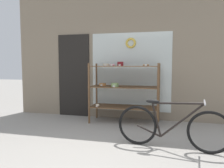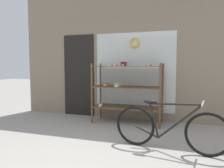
{
  "view_description": "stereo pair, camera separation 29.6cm",
  "coord_description": "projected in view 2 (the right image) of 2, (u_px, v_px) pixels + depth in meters",
  "views": [
    {
      "loc": [
        1.05,
        -2.65,
        1.31
      ],
      "look_at": [
        0.06,
        1.3,
        0.97
      ],
      "focal_mm": 35.0,
      "sensor_mm": 36.0,
      "label": 1
    },
    {
      "loc": [
        1.34,
        -2.57,
        1.31
      ],
      "look_at": [
        0.06,
        1.3,
        0.97
      ],
      "focal_mm": 35.0,
      "sensor_mm": 36.0,
      "label": 2
    }
  ],
  "objects": [
    {
      "name": "ground_plane",
      "position": [
        78.0,
        162.0,
        2.96
      ],
      "size": [
        30.0,
        30.0,
        0.0
      ],
      "primitive_type": "plane",
      "color": "gray"
    },
    {
      "name": "storefront_facade",
      "position": [
        126.0,
        44.0,
        5.33
      ],
      "size": [
        5.7,
        0.13,
        3.74
      ],
      "color": "gray",
      "rests_on": "ground_plane"
    },
    {
      "name": "display_case",
      "position": [
        126.0,
        86.0,
        4.97
      ],
      "size": [
        1.57,
        0.59,
        1.4
      ],
      "color": "brown",
      "rests_on": "ground_plane"
    },
    {
      "name": "bicycle",
      "position": [
        168.0,
        128.0,
        3.35
      ],
      "size": [
        1.74,
        0.46,
        0.78
      ],
      "rotation": [
        0.0,
        0.0,
        -0.13
      ],
      "color": "black",
      "rests_on": "ground_plane"
    }
  ]
}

